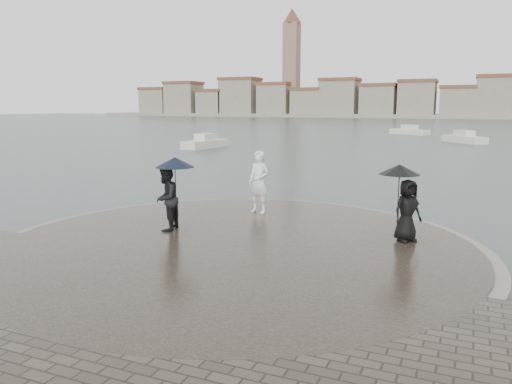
% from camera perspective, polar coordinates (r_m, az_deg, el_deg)
% --- Properties ---
extents(ground, '(400.00, 400.00, 0.00)m').
position_cam_1_polar(ground, '(9.95, -11.40, -12.63)').
color(ground, '#2B3835').
rests_on(ground, ground).
extents(kerb_ring, '(12.50, 12.50, 0.32)m').
position_cam_1_polar(kerb_ring, '(12.75, -2.35, -6.64)').
color(kerb_ring, gray).
rests_on(kerb_ring, ground).
extents(quay_tip, '(11.90, 11.90, 0.36)m').
position_cam_1_polar(quay_tip, '(12.75, -2.35, -6.55)').
color(quay_tip, '#2D261E').
rests_on(quay_tip, ground).
extents(statue, '(0.81, 0.61, 2.00)m').
position_cam_1_polar(statue, '(15.98, 0.33, 1.15)').
color(statue, white).
rests_on(statue, quay_tip).
extents(visitor_left, '(1.21, 1.14, 2.04)m').
position_cam_1_polar(visitor_left, '(13.88, -10.00, 0.25)').
color(visitor_left, black).
rests_on(visitor_left, quay_tip).
extents(visitor_right, '(1.23, 1.09, 1.95)m').
position_cam_1_polar(visitor_right, '(13.18, 16.64, -0.58)').
color(visitor_right, black).
rests_on(visitor_right, quay_tip).
extents(far_skyline, '(260.00, 20.00, 37.00)m').
position_cam_1_polar(far_skyline, '(168.61, 19.90, 9.84)').
color(far_skyline, gray).
rests_on(far_skyline, ground).
extents(boats, '(37.61, 35.08, 1.50)m').
position_cam_1_polar(boats, '(52.48, 18.33, 5.60)').
color(boats, beige).
rests_on(boats, ground).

